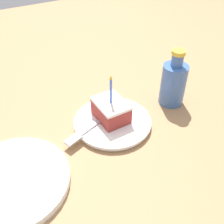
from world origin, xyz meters
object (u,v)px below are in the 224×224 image
at_px(plate, 112,122).
at_px(fork, 91,127).
at_px(side_plate, 12,181).
at_px(cake_slice, 110,110).
at_px(bottle, 173,83).

height_order(plate, fork, fork).
xyz_separation_m(fork, side_plate, (0.23, 0.06, -0.01)).
relative_size(cake_slice, side_plate, 0.54).
relative_size(plate, cake_slice, 1.56).
bearing_deg(cake_slice, side_plate, 12.65).
bearing_deg(bottle, side_plate, 6.38).
distance_m(cake_slice, side_plate, 0.30).
bearing_deg(bottle, fork, -0.41).
xyz_separation_m(cake_slice, fork, (0.06, 0.01, -0.03)).
bearing_deg(bottle, cake_slice, -2.40).
xyz_separation_m(fork, bottle, (-0.28, 0.00, 0.05)).
relative_size(fork, bottle, 1.12).
xyz_separation_m(cake_slice, side_plate, (0.29, 0.07, -0.04)).
xyz_separation_m(plate, side_plate, (0.29, 0.06, -0.00)).
bearing_deg(plate, cake_slice, -85.74).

